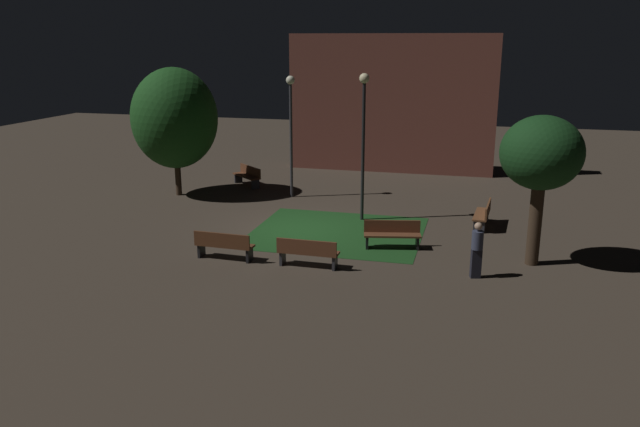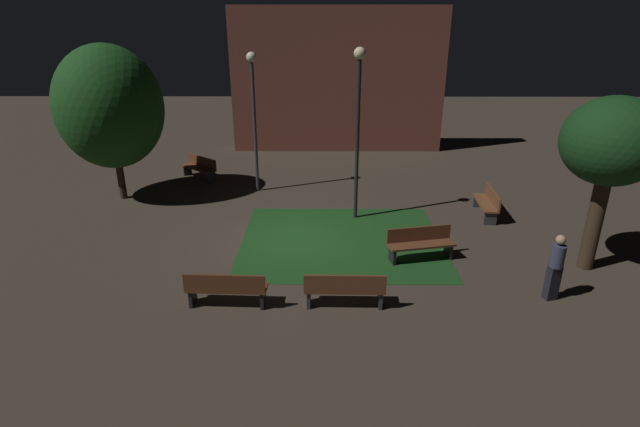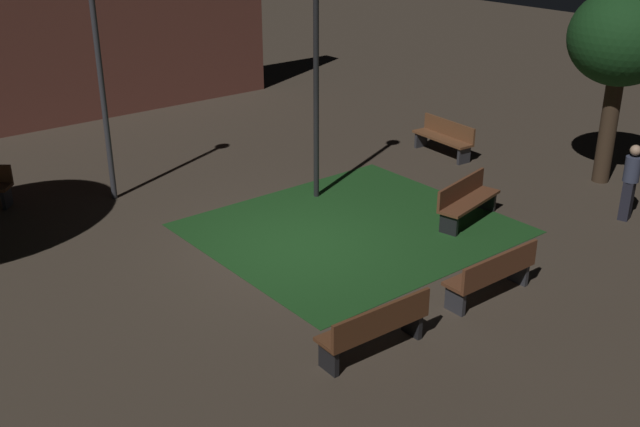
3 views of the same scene
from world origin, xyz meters
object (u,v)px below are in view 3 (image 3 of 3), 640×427
(bench_near_trees, at_px, (376,326))
(bench_corner, at_px, (493,273))
(tree_left_canopy, at_px, (622,40))
(bench_back_row, at_px, (466,199))
(lamp_post_path_center, at_px, (316,36))
(lamp_post_near_wall, at_px, (97,45))
(pedestrian, at_px, (630,181))
(bench_path_side, at_px, (445,137))

(bench_near_trees, relative_size, bench_corner, 1.01)
(tree_left_canopy, bearing_deg, bench_near_trees, -167.71)
(bench_back_row, xyz_separation_m, tree_left_canopy, (4.25, -0.46, 2.80))
(bench_near_trees, distance_m, lamp_post_path_center, 6.98)
(bench_back_row, relative_size, lamp_post_near_wall, 0.37)
(bench_corner, height_order, pedestrian, pedestrian)
(bench_path_side, height_order, pedestrian, pedestrian)
(bench_path_side, height_order, lamp_post_path_center, lamp_post_path_center)
(bench_corner, distance_m, tree_left_canopy, 7.23)
(bench_near_trees, distance_m, bench_path_side, 9.40)
(bench_corner, distance_m, bench_back_row, 3.22)
(bench_near_trees, relative_size, lamp_post_near_wall, 0.36)
(tree_left_canopy, distance_m, lamp_post_near_wall, 11.20)
(bench_near_trees, distance_m, bench_back_row, 5.34)
(tree_left_canopy, xyz_separation_m, lamp_post_near_wall, (-9.35, 6.16, 0.09))
(bench_back_row, bearing_deg, pedestrian, -37.36)
(bench_corner, height_order, lamp_post_near_wall, lamp_post_near_wall)
(bench_corner, height_order, lamp_post_path_center, lamp_post_path_center)
(lamp_post_path_center, distance_m, pedestrian, 7.06)
(lamp_post_near_wall, bearing_deg, lamp_post_path_center, -37.53)
(bench_corner, bearing_deg, bench_path_side, 48.54)
(bench_path_side, distance_m, lamp_post_near_wall, 8.80)
(bench_near_trees, bearing_deg, bench_corner, -0.00)
(bench_near_trees, height_order, bench_back_row, same)
(bench_path_side, distance_m, pedestrian, 5.20)
(lamp_post_near_wall, bearing_deg, bench_path_side, -17.77)
(tree_left_canopy, height_order, pedestrian, tree_left_canopy)
(pedestrian, bearing_deg, lamp_post_path_center, 130.06)
(lamp_post_path_center, relative_size, lamp_post_near_wall, 1.06)
(bench_back_row, relative_size, tree_left_canopy, 0.42)
(lamp_post_near_wall, distance_m, pedestrian, 11.23)
(bench_corner, height_order, tree_left_canopy, tree_left_canopy)
(bench_path_side, relative_size, bench_back_row, 0.98)
(tree_left_canopy, height_order, lamp_post_path_center, lamp_post_path_center)
(bench_path_side, distance_m, bench_back_row, 4.23)
(bench_near_trees, bearing_deg, lamp_post_near_wall, 92.46)
(bench_corner, height_order, bench_back_row, same)
(bench_corner, bearing_deg, tree_left_canopy, 17.11)
(tree_left_canopy, bearing_deg, bench_corner, -162.89)
(tree_left_canopy, bearing_deg, lamp_post_path_center, 149.40)
(tree_left_canopy, relative_size, lamp_post_near_wall, 0.88)
(bench_corner, xyz_separation_m, bench_back_row, (2.13, 2.42, 0.00))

